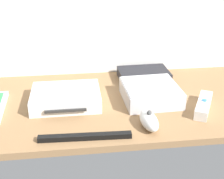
% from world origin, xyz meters
% --- Properties ---
extents(ground_plane, '(1.00, 0.48, 0.02)m').
position_xyz_m(ground_plane, '(0.00, 0.00, -0.01)').
color(ground_plane, '#936D47').
rests_on(ground_plane, ground).
extents(game_console, '(0.21, 0.17, 0.04)m').
position_xyz_m(game_console, '(-0.14, -0.00, 0.02)').
color(game_console, white).
rests_on(game_console, ground_plane).
extents(mini_computer, '(0.18, 0.18, 0.05)m').
position_xyz_m(mini_computer, '(0.12, -0.01, 0.03)').
color(mini_computer, silver).
rests_on(mini_computer, ground_plane).
extents(network_router, '(0.18, 0.13, 0.03)m').
position_xyz_m(network_router, '(0.14, 0.16, 0.02)').
color(network_router, black).
rests_on(network_router, ground_plane).
extents(remote_wand, '(0.10, 0.15, 0.03)m').
position_xyz_m(remote_wand, '(0.27, -0.09, 0.02)').
color(remote_wand, white).
rests_on(remote_wand, ground_plane).
extents(remote_nunchuk, '(0.05, 0.10, 0.05)m').
position_xyz_m(remote_nunchuk, '(0.08, -0.16, 0.02)').
color(remote_nunchuk, white).
rests_on(remote_nunchuk, ground_plane).
extents(sensor_bar, '(0.24, 0.03, 0.01)m').
position_xyz_m(sensor_bar, '(-0.09, -0.20, 0.01)').
color(sensor_bar, black).
rests_on(sensor_bar, ground_plane).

